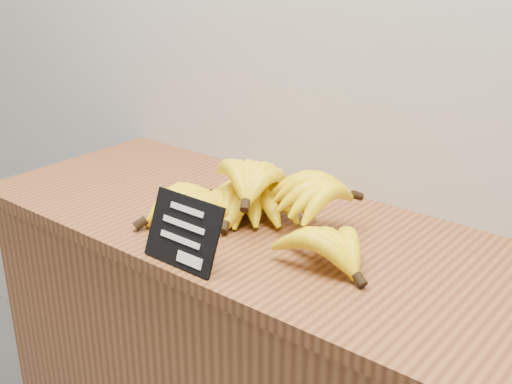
# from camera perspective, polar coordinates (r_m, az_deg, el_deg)

# --- Properties ---
(counter_top) EXTENTS (1.36, 0.54, 0.03)m
(counter_top) POSITION_cam_1_polar(r_m,az_deg,el_deg) (1.33, 1.35, -3.56)
(counter_top) COLOR brown
(counter_top) RESTS_ON counter
(chalkboard_sign) EXTENTS (0.16, 0.05, 0.12)m
(chalkboard_sign) POSITION_cam_1_polar(r_m,az_deg,el_deg) (1.16, -6.50, -3.54)
(chalkboard_sign) COLOR black
(chalkboard_sign) RESTS_ON counter_top
(banana_pile) EXTENTS (0.57, 0.37, 0.12)m
(banana_pile) POSITION_cam_1_polar(r_m,az_deg,el_deg) (1.32, -0.16, -0.79)
(banana_pile) COLOR #FDE40A
(banana_pile) RESTS_ON counter_top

